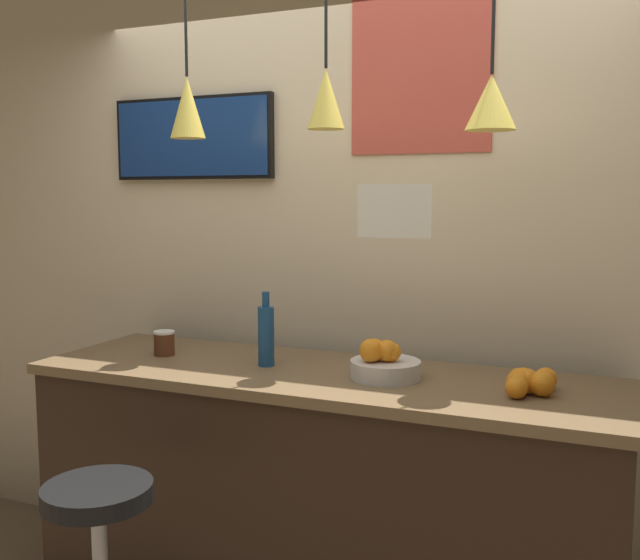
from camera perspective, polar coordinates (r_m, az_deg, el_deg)
The scene contains 12 objects.
back_wall at distance 3.08m, azimuth 3.31°, elevation 1.92°, with size 8.00×0.06×2.90m.
service_counter at distance 2.90m, azimuth 0.00°, elevation -17.36°, with size 2.24×0.69×1.04m.
fruit_bowl at distance 2.62m, azimuth 5.13°, elevation -6.67°, with size 0.26×0.26×0.15m.
orange_pile at distance 2.52m, azimuth 16.25°, elevation -7.82°, with size 0.16×0.23×0.09m.
juice_bottle at distance 2.80m, azimuth -4.33°, elevation -4.37°, with size 0.06×0.06×0.29m.
spread_jar at distance 3.06m, azimuth -12.36°, elevation -4.95°, with size 0.09×0.09×0.10m.
pendant_lamp_left at distance 3.01m, azimuth -10.56°, elevation 13.52°, with size 0.14×0.14×0.86m.
pendant_lamp_middle at distance 2.72m, azimuth 0.47°, elevation 14.43°, with size 0.14×0.14×0.85m.
pendant_lamp_right at distance 2.55m, azimuth 13.54°, elevation 13.80°, with size 0.17×0.17×0.87m.
mounted_tv at distance 3.40m, azimuth -10.18°, elevation 11.11°, with size 0.83×0.04×0.38m.
hanging_menu_board at distance 2.27m, azimuth 5.91°, elevation 5.51°, with size 0.24×0.01×0.17m.
wall_poster at distance 3.01m, azimuth 8.04°, elevation 17.14°, with size 0.58×0.01×0.75m.
Camera 1 is at (1.04, -1.86, 1.71)m, focal length 40.00 mm.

